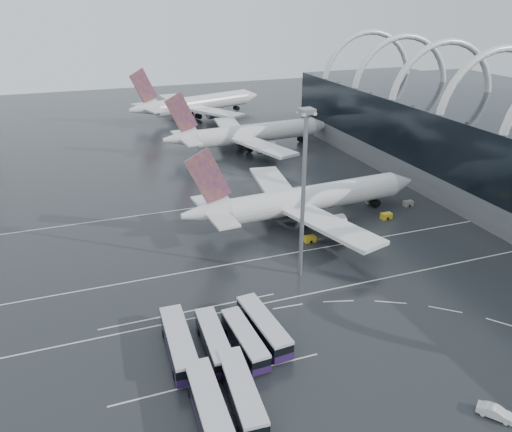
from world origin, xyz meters
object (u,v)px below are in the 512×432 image
object	(u,v)px
bus_row_far_c	(242,393)
gse_cart_belly_d	(408,203)
airliner_gate_b	(248,134)
bus_row_near_a	(179,343)
bus_row_near_c	(245,339)
gse_cart_belly_a	(386,216)
bus_row_far_b	(210,408)
gse_cart_belly_c	(310,239)
van_curve_c	(496,412)
gse_cart_belly_e	(346,200)
airliner_gate_c	(196,104)
bus_row_near_d	(264,326)
airliner_main	(303,200)
floodlight_mast	(304,175)
gse_cart_belly_b	(370,201)
bus_row_near_b	(214,341)

from	to	relation	value
bus_row_far_c	gse_cart_belly_d	xyz separation A→B (m)	(56.15, 45.12, -1.18)
airliner_gate_b	bus_row_near_a	bearing A→B (deg)	-119.47
bus_row_near_c	bus_row_far_c	size ratio (longest dim) A/B	0.91
bus_row_near_c	gse_cart_belly_a	distance (m)	53.49
bus_row_far_b	gse_cart_belly_c	world-z (taller)	bus_row_far_b
van_curve_c	gse_cart_belly_e	bearing A→B (deg)	37.31
bus_row_near_c	gse_cart_belly_a	xyz separation A→B (m)	(43.55, 31.04, -0.99)
airliner_gate_c	bus_row_near_a	xyz separation A→B (m)	(-36.90, -139.63, -3.38)
bus_row_near_c	bus_row_far_b	world-z (taller)	bus_row_far_b
bus_row_near_d	airliner_gate_c	bearing A→B (deg)	-14.42
gse_cart_belly_c	gse_cart_belly_d	distance (m)	30.87
bus_row_near_d	gse_cart_belly_a	bearing A→B (deg)	-58.22
airliner_gate_c	bus_row_far_c	xyz separation A→B (m)	(-31.78, -151.25, -3.46)
airliner_main	floodlight_mast	distance (m)	26.64
bus_row_near_a	gse_cart_belly_a	world-z (taller)	bus_row_near_a
gse_cart_belly_b	bus_row_near_b	bearing A→B (deg)	-141.56
bus_row_far_c	gse_cart_belly_b	size ratio (longest dim) A/B	6.46
floodlight_mast	gse_cart_belly_c	bearing A→B (deg)	56.56
floodlight_mast	gse_cart_belly_c	world-z (taller)	floodlight_mast
bus_row_near_a	gse_cart_belly_b	bearing A→B (deg)	-52.80
floodlight_mast	gse_cart_belly_d	world-z (taller)	floodlight_mast
bus_row_near_a	bus_row_near_c	world-z (taller)	bus_row_near_a
bus_row_far_b	floodlight_mast	xyz separation A→B (m)	(23.71, 26.66, 16.56)
floodlight_mast	gse_cart_belly_b	world-z (taller)	floodlight_mast
airliner_main	gse_cart_belly_a	xyz separation A→B (m)	(17.75, -5.40, -4.12)
gse_cart_belly_a	bus_row_near_d	bearing A→B (deg)	-143.80
gse_cart_belly_a	bus_row_near_a	bearing A→B (deg)	-150.96
bus_row_near_b	gse_cart_belly_d	distance (m)	66.22
bus_row_far_b	van_curve_c	world-z (taller)	bus_row_far_b
bus_row_far_b	gse_cart_belly_a	xyz separation A→B (m)	(51.50, 41.80, -1.22)
airliner_gate_c	gse_cart_belly_c	distance (m)	115.13
airliner_gate_c	gse_cart_belly_d	xyz separation A→B (m)	(24.37, -106.12, -4.65)
floodlight_mast	gse_cart_belly_b	size ratio (longest dim) A/B	14.06
bus_row_near_c	gse_cart_belly_b	bearing A→B (deg)	-51.07
airliner_gate_c	gse_cart_belly_c	bearing A→B (deg)	-110.64
bus_row_near_a	bus_row_near_b	size ratio (longest dim) A/B	1.11
van_curve_c	gse_cart_belly_d	bearing A→B (deg)	24.74
bus_row_far_b	gse_cart_belly_e	xyz separation A→B (m)	(47.74, 52.99, -1.19)
airliner_gate_c	gse_cart_belly_a	distance (m)	111.73
bus_row_near_b	gse_cart_belly_b	distance (m)	62.63
gse_cart_belly_e	floodlight_mast	bearing A→B (deg)	-132.38
gse_cart_belly_b	gse_cart_belly_d	world-z (taller)	gse_cart_belly_d
gse_cart_belly_e	gse_cart_belly_d	bearing A→B (deg)	-28.05
airliner_main	gse_cart_belly_b	size ratio (longest dim) A/B	26.96
airliner_gate_c	gse_cart_belly_e	world-z (taller)	airliner_gate_c
bus_row_near_d	bus_row_far_c	distance (m)	13.36
gse_cart_belly_c	gse_cart_belly_d	world-z (taller)	gse_cart_belly_c
bus_row_near_d	gse_cart_belly_c	xyz separation A→B (m)	(19.46, 25.01, -1.15)
airliner_gate_b	gse_cart_belly_b	xyz separation A→B (m)	(12.33, -51.89, -4.36)
bus_row_far_b	gse_cart_belly_a	world-z (taller)	bus_row_far_b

